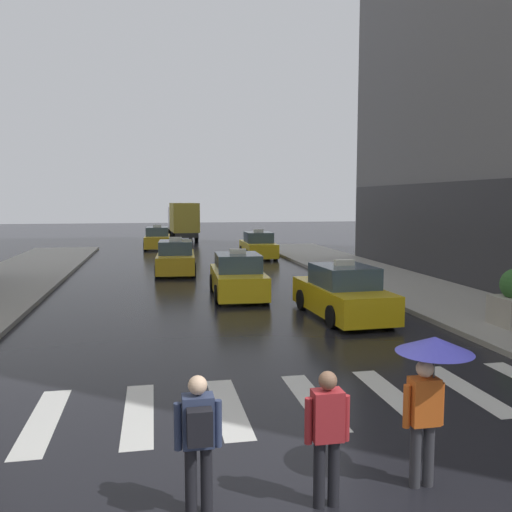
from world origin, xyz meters
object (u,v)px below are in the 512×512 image
(box_truck, at_px, (183,220))
(taxi_second, at_px, (238,277))
(taxi_third, at_px, (176,259))
(pedestrian_with_backpack, at_px, (198,435))
(pedestrian_with_umbrella, at_px, (431,370))
(taxi_fifth, at_px, (158,239))
(taxi_lead, at_px, (343,294))
(taxi_fourth, at_px, (258,246))
(pedestrian_plain_coat, at_px, (327,430))

(box_truck, bearing_deg, taxi_second, -89.08)
(taxi_third, bearing_deg, pedestrian_with_backpack, -91.67)
(pedestrian_with_umbrella, bearing_deg, taxi_fifth, 95.11)
(taxi_lead, relative_size, taxi_fifth, 1.00)
(taxi_third, xyz_separation_m, taxi_fifth, (-0.78, 13.73, 0.00))
(taxi_third, xyz_separation_m, box_truck, (1.57, 21.73, 1.13))
(box_truck, bearing_deg, taxi_fourth, -76.13)
(taxi_second, height_order, pedestrian_plain_coat, taxi_second)
(taxi_third, xyz_separation_m, taxi_fourth, (5.40, 6.22, 0.00))
(box_truck, xyz_separation_m, pedestrian_with_backpack, (-2.17, -42.51, -0.88))
(taxi_fourth, bearing_deg, box_truck, 103.87)
(pedestrian_plain_coat, bearing_deg, taxi_second, 85.37)
(pedestrian_with_umbrella, bearing_deg, taxi_third, 96.35)
(taxi_lead, xyz_separation_m, taxi_second, (-2.65, 4.17, 0.00))
(taxi_second, bearing_deg, pedestrian_with_backpack, -100.74)
(box_truck, relative_size, pedestrian_with_backpack, 4.62)
(taxi_lead, distance_m, pedestrian_with_backpack, 11.06)
(taxi_fourth, distance_m, pedestrian_plain_coat, 27.46)
(taxi_fifth, xyz_separation_m, pedestrian_with_umbrella, (3.08, -34.41, 0.79))
(taxi_third, relative_size, pedestrian_with_backpack, 2.80)
(taxi_lead, relative_size, taxi_fourth, 1.01)
(box_truck, bearing_deg, pedestrian_plain_coat, -90.90)
(taxi_third, distance_m, pedestrian_plain_coat, 20.89)
(taxi_second, xyz_separation_m, taxi_third, (-2.03, 6.89, 0.00))
(taxi_second, height_order, taxi_third, same)
(taxi_second, bearing_deg, taxi_lead, -57.62)
(pedestrian_with_backpack, height_order, pedestrian_plain_coat, same)
(pedestrian_with_umbrella, bearing_deg, box_truck, 90.99)
(pedestrian_with_backpack, bearing_deg, taxi_fourth, 77.46)
(box_truck, height_order, pedestrian_plain_coat, box_truck)
(pedestrian_plain_coat, bearing_deg, taxi_lead, 68.94)
(box_truck, distance_m, pedestrian_plain_coat, 42.62)
(taxi_fourth, xyz_separation_m, pedestrian_plain_coat, (-4.50, -27.09, 0.21))
(taxi_lead, xyz_separation_m, pedestrian_with_umbrella, (-2.37, -9.62, 0.79))
(taxi_lead, height_order, pedestrian_with_umbrella, pedestrian_with_umbrella)
(taxi_fifth, bearing_deg, taxi_third, -86.76)
(taxi_third, bearing_deg, pedestrian_plain_coat, -87.55)
(taxi_fifth, relative_size, pedestrian_with_umbrella, 2.37)
(taxi_third, bearing_deg, taxi_second, -73.60)
(taxi_third, bearing_deg, taxi_fourth, 49.04)
(taxi_second, relative_size, pedestrian_plain_coat, 2.79)
(box_truck, bearing_deg, taxi_lead, -84.59)
(taxi_fourth, distance_m, pedestrian_with_backpack, 27.66)
(taxi_second, bearing_deg, taxi_fifth, 97.75)
(taxi_lead, xyz_separation_m, taxi_third, (-4.67, 11.06, 0.00))
(taxi_fifth, distance_m, pedestrian_plain_coat, 34.64)
(pedestrian_with_umbrella, bearing_deg, pedestrian_plain_coat, -172.12)
(taxi_lead, bearing_deg, taxi_third, 112.91)
(pedestrian_plain_coat, bearing_deg, pedestrian_with_backpack, 176.38)
(taxi_lead, distance_m, taxi_third, 12.01)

